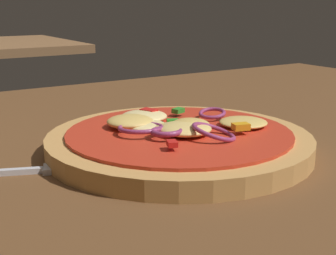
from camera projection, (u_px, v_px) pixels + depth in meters
dining_table at (200, 157)px, 0.51m from camera, size 1.16×0.82×0.03m
pizza at (178, 140)px, 0.48m from camera, size 0.26×0.26×0.03m
fork at (4, 172)px, 0.42m from camera, size 0.19×0.08×0.00m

